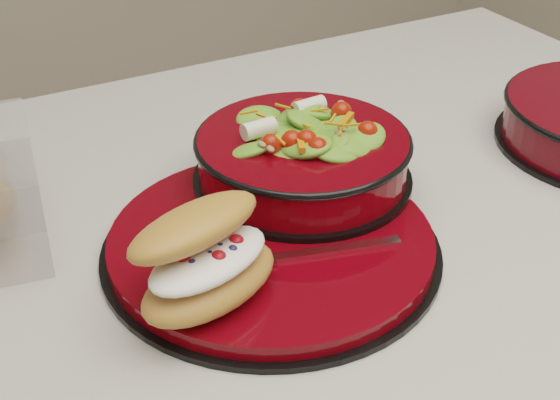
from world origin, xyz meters
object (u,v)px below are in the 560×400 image
dinner_plate (272,243)px  fork (312,253)px  croissant (206,258)px  salad_bowl (303,150)px

dinner_plate → fork: (0.02, -0.04, 0.01)m
dinner_plate → croissant: 0.11m
dinner_plate → fork: 0.05m
croissant → salad_bowl: bearing=18.8°
dinner_plate → croissant: (-0.09, -0.05, 0.05)m
croissant → fork: 0.11m
dinner_plate → salad_bowl: (0.07, 0.07, 0.04)m
salad_bowl → croissant: (-0.16, -0.12, 0.00)m
salad_bowl → croissant: size_ratio=1.53×
salad_bowl → fork: size_ratio=1.47×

